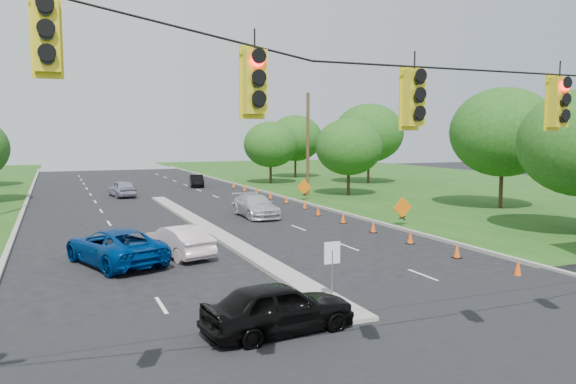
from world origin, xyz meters
name	(u,v)px	position (x,y,z in m)	size (l,w,h in m)	color
ground	(457,382)	(0.00, 0.00, 0.00)	(160.00, 160.00, 0.00)	black
cross_street	(457,382)	(0.00, 0.00, 0.00)	(160.00, 14.00, 0.02)	black
curb_left	(20,219)	(-10.10, 30.00, 0.00)	(0.25, 110.00, 0.16)	gray
curb_right	(306,204)	(10.10, 30.00, 0.00)	(0.25, 110.00, 0.16)	gray
median	(210,231)	(0.00, 21.00, 0.00)	(1.00, 34.00, 0.18)	gray
median_sign	(332,260)	(0.00, 6.00, 1.46)	(0.55, 0.06, 2.05)	gray
signal_span	(497,157)	(-0.05, -1.00, 4.97)	(25.60, 0.32, 9.00)	#422D1C
utility_pole_far_right	(308,145)	(12.50, 35.00, 4.50)	(0.28, 0.28, 9.00)	#422D1C
cone_1	(518,268)	(8.21, 6.50, 0.35)	(0.32, 0.32, 0.70)	#E05013
cone_2	(457,250)	(8.21, 10.00, 0.35)	(0.32, 0.32, 0.70)	#E05013
cone_3	(410,237)	(8.21, 13.50, 0.35)	(0.32, 0.32, 0.70)	#E05013
cone_4	(373,226)	(8.21, 17.00, 0.35)	(0.32, 0.32, 0.70)	#E05013
cone_5	(343,218)	(8.21, 20.50, 0.35)	(0.32, 0.32, 0.70)	#E05013
cone_6	(318,211)	(8.21, 24.00, 0.35)	(0.32, 0.32, 0.70)	#E05013
cone_7	(305,204)	(8.81, 27.50, 0.35)	(0.32, 0.32, 0.70)	#E05013
cone_8	(286,199)	(8.81, 31.00, 0.35)	(0.32, 0.32, 0.70)	#E05013
cone_9	(270,195)	(8.81, 34.50, 0.35)	(0.32, 0.32, 0.70)	#E05013
cone_10	(257,191)	(8.81, 38.00, 0.35)	(0.32, 0.32, 0.70)	#E05013
cone_11	(244,188)	(8.81, 41.50, 0.35)	(0.32, 0.32, 0.70)	#E05013
cone_12	(234,185)	(8.81, 45.00, 0.35)	(0.32, 0.32, 0.70)	#E05013
work_sign_1	(403,208)	(10.80, 18.00, 1.09)	(1.27, 0.58, 1.37)	black
work_sign_2	(304,188)	(10.80, 32.00, 1.09)	(1.27, 0.58, 1.37)	black
tree_8	(503,132)	(22.00, 22.00, 5.58)	(7.56, 7.56, 8.82)	black
tree_9	(349,147)	(16.00, 34.00, 4.34)	(5.88, 5.88, 6.86)	black
tree_10	(369,133)	(24.00, 44.00, 5.58)	(7.56, 7.56, 8.82)	black
tree_11	(295,138)	(20.00, 55.00, 4.96)	(6.72, 6.72, 7.84)	black
tree_12	(271,144)	(14.00, 48.00, 4.34)	(5.88, 5.88, 6.86)	black
black_sedan	(279,308)	(-2.49, 4.29, 0.72)	(1.71, 4.26, 1.45)	black
white_sedan	(178,241)	(-3.00, 15.05, 0.71)	(1.49, 4.29, 1.41)	silver
blue_pickup	(115,246)	(-5.76, 14.56, 0.77)	(2.54, 5.51, 1.53)	navy
silver_car_far	(255,206)	(4.18, 25.14, 0.73)	(2.05, 5.05, 1.46)	#AEAEB1
silver_car_oncoming	(122,189)	(-2.56, 40.94, 0.72)	(1.70, 4.23, 1.44)	#8B89A2
dark_car_receding	(197,181)	(5.66, 47.78, 0.63)	(1.33, 3.81, 1.26)	black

